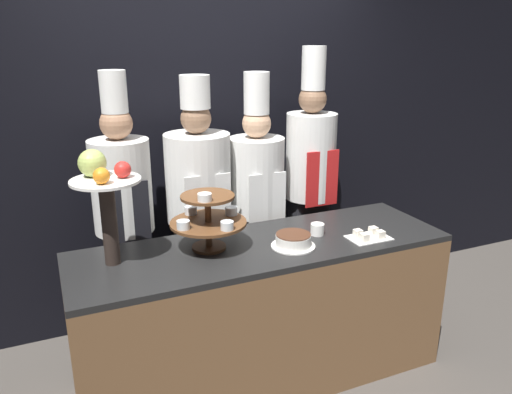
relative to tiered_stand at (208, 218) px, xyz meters
The scene contains 11 objects.
wall_back 1.02m from the tiered_stand, 71.72° to the left, with size 10.00×0.06×2.80m.
buffet_counter 0.70m from the tiered_stand, 11.28° to the right, with size 2.16×0.67×0.88m.
tiered_stand is the anchor object (origin of this frame).
fruit_pedestal 0.57m from the tiered_stand, behind, with size 0.35×0.35×0.59m.
cake_round 0.49m from the tiered_stand, 20.32° to the right, with size 0.25×0.25×0.08m.
cup_white 0.67m from the tiered_stand, ahead, with size 0.08×0.08×0.07m.
cake_square_tray 0.95m from the tiered_stand, 14.53° to the right, with size 0.24×0.17×0.05m.
chef_left 0.65m from the tiered_stand, 125.23° to the left, with size 0.36×0.36×1.83m.
chef_center_left 0.54m from the tiered_stand, 78.11° to the left, with size 0.42×0.42×1.79m.
chef_center_right 0.75m from the tiered_stand, 45.30° to the left, with size 0.37×0.37×1.79m.
chef_right 1.07m from the tiered_stand, 29.36° to the left, with size 0.35×0.35×1.95m.
Camera 1 is at (-1.08, -2.04, 2.00)m, focal length 35.00 mm.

